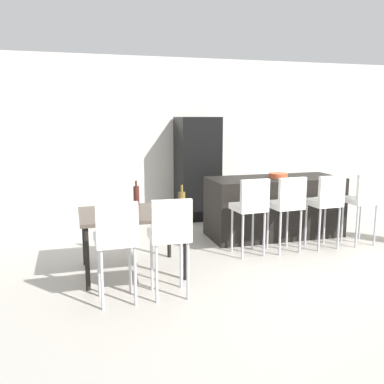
{
  "coord_description": "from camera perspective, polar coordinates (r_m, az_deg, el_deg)",
  "views": [
    {
      "loc": [
        -2.76,
        -4.89,
        1.84
      ],
      "look_at": [
        -1.22,
        0.44,
        0.85
      ],
      "focal_mm": 39.43,
      "sensor_mm": 36.0,
      "label": 1
    }
  ],
  "objects": [
    {
      "name": "ground_plane",
      "position": [
        5.91,
        12.8,
        -8.28
      ],
      "size": [
        10.0,
        10.0,
        0.0
      ],
      "primitive_type": "plane",
      "color": "#ADA89E"
    },
    {
      "name": "back_wall",
      "position": [
        8.2,
        3.6,
        7.38
      ],
      "size": [
        10.0,
        0.12,
        2.9
      ],
      "primitive_type": "cube",
      "color": "beige",
      "rests_on": "ground_plane"
    },
    {
      "name": "kitchen_island",
      "position": [
        6.69,
        11.06,
        -1.96
      ],
      "size": [
        2.06,
        0.83,
        0.92
      ],
      "primitive_type": "cube",
      "color": "black",
      "rests_on": "ground_plane"
    },
    {
      "name": "bar_chair_left",
      "position": [
        5.62,
        7.95,
        -1.7
      ],
      "size": [
        0.43,
        0.43,
        1.05
      ],
      "color": "silver",
      "rests_on": "ground_plane"
    },
    {
      "name": "bar_chair_middle",
      "position": [
        5.86,
        12.78,
        -1.37
      ],
      "size": [
        0.43,
        0.43,
        1.05
      ],
      "color": "silver",
      "rests_on": "ground_plane"
    },
    {
      "name": "bar_chair_right",
      "position": [
        6.17,
        17.7,
        -1.03
      ],
      "size": [
        0.42,
        0.42,
        1.05
      ],
      "color": "silver",
      "rests_on": "ground_plane"
    },
    {
      "name": "bar_chair_far",
      "position": [
        6.52,
        22.16,
        -0.71
      ],
      "size": [
        0.41,
        0.41,
        1.05
      ],
      "color": "silver",
      "rests_on": "ground_plane"
    },
    {
      "name": "dining_table",
      "position": [
        5.02,
        -8.15,
        -3.45
      ],
      "size": [
        1.21,
        0.94,
        0.74
      ],
      "color": "#4C4238",
      "rests_on": "ground_plane"
    },
    {
      "name": "dining_chair_near",
      "position": [
        4.18,
        -10.22,
        -5.88
      ],
      "size": [
        0.41,
        0.41,
        1.05
      ],
      "color": "silver",
      "rests_on": "ground_plane"
    },
    {
      "name": "dining_chair_far",
      "position": [
        4.27,
        -2.98,
        -5.41
      ],
      "size": [
        0.42,
        0.42,
        1.05
      ],
      "color": "silver",
      "rests_on": "ground_plane"
    },
    {
      "name": "wine_bottle_corner",
      "position": [
        4.81,
        -1.38,
        -1.45
      ],
      "size": [
        0.08,
        0.08,
        0.34
      ],
      "color": "brown",
      "rests_on": "dining_table"
    },
    {
      "name": "wine_bottle_end",
      "position": [
        5.38,
        -7.54,
        -0.4
      ],
      "size": [
        0.08,
        0.08,
        0.31
      ],
      "color": "#471E19",
      "rests_on": "dining_table"
    },
    {
      "name": "wine_glass_left",
      "position": [
        5.02,
        -8.38,
        -1.2
      ],
      "size": [
        0.07,
        0.07,
        0.17
      ],
      "color": "silver",
      "rests_on": "dining_table"
    },
    {
      "name": "refrigerator",
      "position": [
        7.65,
        0.72,
        3.22
      ],
      "size": [
        0.72,
        0.68,
        1.84
      ],
      "primitive_type": "cube",
      "color": "black",
      "rests_on": "ground_plane"
    },
    {
      "name": "fruit_bowl",
      "position": [
        6.61,
        11.59,
        2.22
      ],
      "size": [
        0.29,
        0.29,
        0.07
      ],
      "primitive_type": "cylinder",
      "color": "#C6512D",
      "rests_on": "kitchen_island"
    },
    {
      "name": "potted_plant",
      "position": [
        8.9,
        17.82,
        0.33
      ],
      "size": [
        0.48,
        0.48,
        0.67
      ],
      "color": "beige",
      "rests_on": "ground_plane"
    }
  ]
}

